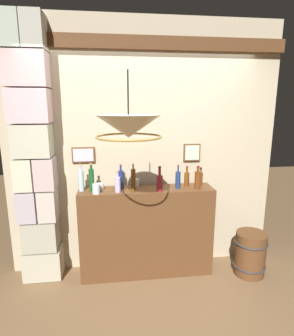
% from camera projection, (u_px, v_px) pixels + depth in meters
% --- Properties ---
extents(ground_plane, '(12.00, 12.00, 0.00)m').
position_uv_depth(ground_plane, '(158.00, 326.00, 2.54)').
color(ground_plane, brown).
extents(panelled_rear_partition, '(3.14, 0.15, 2.88)m').
position_uv_depth(panelled_rear_partition, '(144.00, 144.00, 3.26)').
color(panelled_rear_partition, '#BCAD8E').
rests_on(panelled_rear_partition, ground).
extents(stone_pillar, '(0.42, 0.34, 2.81)m').
position_uv_depth(stone_pillar, '(35.00, 156.00, 2.99)').
color(stone_pillar, '#B7B199').
rests_on(stone_pillar, ground).
extents(bar_shelf_unit, '(1.51, 0.33, 1.03)m').
position_uv_depth(bar_shelf_unit, '(146.00, 232.00, 3.25)').
color(bar_shelf_unit, brown).
rests_on(bar_shelf_unit, ground).
extents(liquor_bottle_rye, '(0.06, 0.06, 0.23)m').
position_uv_depth(liquor_bottle_rye, '(187.00, 179.00, 3.22)').
color(liquor_bottle_rye, brown).
rests_on(liquor_bottle_rye, bar_shelf_unit).
extents(liquor_bottle_vermouth, '(0.06, 0.06, 0.27)m').
position_uv_depth(liquor_bottle_vermouth, '(178.00, 180.00, 3.13)').
color(liquor_bottle_vermouth, navy).
rests_on(liquor_bottle_vermouth, bar_shelf_unit).
extents(liquor_bottle_scotch, '(0.05, 0.05, 0.30)m').
position_uv_depth(liquor_bottle_scotch, '(133.00, 180.00, 3.02)').
color(liquor_bottle_scotch, brown).
rests_on(liquor_bottle_scotch, bar_shelf_unit).
extents(liquor_bottle_whiskey, '(0.06, 0.06, 0.30)m').
position_uv_depth(liquor_bottle_whiskey, '(81.00, 180.00, 3.03)').
color(liquor_bottle_whiskey, silver).
rests_on(liquor_bottle_whiskey, bar_shelf_unit).
extents(liquor_bottle_bourbon, '(0.06, 0.06, 0.23)m').
position_uv_depth(liquor_bottle_bourbon, '(118.00, 184.00, 3.00)').
color(liquor_bottle_bourbon, silver).
rests_on(liquor_bottle_bourbon, bar_shelf_unit).
extents(liquor_bottle_rum, '(0.07, 0.07, 0.26)m').
position_uv_depth(liquor_bottle_rum, '(198.00, 180.00, 3.12)').
color(liquor_bottle_rum, brown).
rests_on(liquor_bottle_rum, bar_shelf_unit).
extents(liquor_bottle_vodka, '(0.05, 0.05, 0.21)m').
position_uv_depth(liquor_bottle_vodka, '(200.00, 178.00, 3.25)').
color(liquor_bottle_vodka, brown).
rests_on(liquor_bottle_vodka, bar_shelf_unit).
extents(liquor_bottle_port, '(0.06, 0.06, 0.27)m').
position_uv_depth(liquor_bottle_port, '(121.00, 179.00, 3.13)').
color(liquor_bottle_port, navy).
rests_on(liquor_bottle_port, bar_shelf_unit).
extents(liquor_bottle_amaro, '(0.06, 0.06, 0.31)m').
position_uv_depth(liquor_bottle_amaro, '(92.00, 180.00, 3.01)').
color(liquor_bottle_amaro, '#184F21').
rests_on(liquor_bottle_amaro, bar_shelf_unit).
extents(liquor_bottle_gin, '(0.07, 0.07, 0.28)m').
position_uv_depth(liquor_bottle_gin, '(160.00, 182.00, 3.01)').
color(liquor_bottle_gin, maroon).
rests_on(liquor_bottle_gin, bar_shelf_unit).
extents(glass_tumbler_rocks, '(0.08, 0.08, 0.11)m').
position_uv_depth(glass_tumbler_rocks, '(96.00, 189.00, 2.95)').
color(glass_tumbler_rocks, silver).
rests_on(glass_tumbler_rocks, bar_shelf_unit).
extents(glass_tumbler_highball, '(0.06, 0.06, 0.09)m').
position_uv_depth(glass_tumbler_highball, '(136.00, 183.00, 3.22)').
color(glass_tumbler_highball, silver).
rests_on(glass_tumbler_highball, bar_shelf_unit).
extents(glass_tumbler_shot, '(0.06, 0.06, 0.08)m').
position_uv_depth(glass_tumbler_shot, '(101.00, 187.00, 3.07)').
color(glass_tumbler_shot, silver).
rests_on(glass_tumbler_shot, bar_shelf_unit).
extents(pendant_lamp, '(0.52, 0.52, 0.51)m').
position_uv_depth(pendant_lamp, '(129.00, 127.00, 2.16)').
color(pendant_lamp, '#EFE5C6').
extents(wooden_barrel, '(0.37, 0.37, 0.52)m').
position_uv_depth(wooden_barrel, '(250.00, 254.00, 3.27)').
color(wooden_barrel, brown).
rests_on(wooden_barrel, ground).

